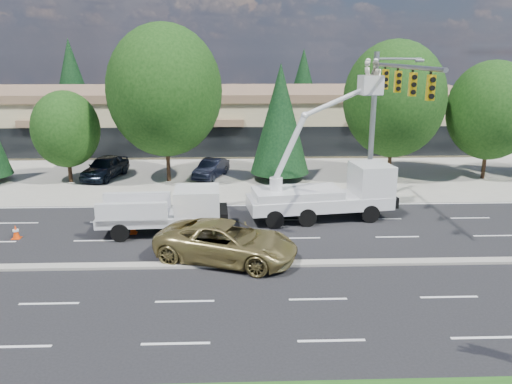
{
  "coord_description": "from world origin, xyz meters",
  "views": [
    {
      "loc": [
        2.09,
        -20.06,
        8.96
      ],
      "look_at": [
        2.89,
        3.29,
        2.4
      ],
      "focal_mm": 35.0,
      "sensor_mm": 36.0,
      "label": 1
    }
  ],
  "objects_px": {
    "signal_mast": "(385,108)",
    "utility_pickup": "(169,215)",
    "bucket_truck": "(334,185)",
    "minivan": "(227,242)"
  },
  "relations": [
    {
      "from": "bucket_truck",
      "to": "minivan",
      "type": "relative_size",
      "value": 1.38
    },
    {
      "from": "utility_pickup",
      "to": "bucket_truck",
      "type": "bearing_deg",
      "value": 10.49
    },
    {
      "from": "utility_pickup",
      "to": "minivan",
      "type": "bearing_deg",
      "value": -52.8
    },
    {
      "from": "utility_pickup",
      "to": "bucket_truck",
      "type": "height_order",
      "value": "bucket_truck"
    },
    {
      "from": "utility_pickup",
      "to": "minivan",
      "type": "distance_m",
      "value": 4.73
    },
    {
      "from": "signal_mast",
      "to": "utility_pickup",
      "type": "distance_m",
      "value": 12.96
    },
    {
      "from": "signal_mast",
      "to": "minivan",
      "type": "height_order",
      "value": "signal_mast"
    },
    {
      "from": "bucket_truck",
      "to": "minivan",
      "type": "bearing_deg",
      "value": -143.67
    },
    {
      "from": "signal_mast",
      "to": "bucket_truck",
      "type": "distance_m",
      "value": 5.03
    },
    {
      "from": "signal_mast",
      "to": "utility_pickup",
      "type": "xyz_separation_m",
      "value": [
        -11.57,
        -2.82,
        -5.09
      ]
    }
  ]
}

